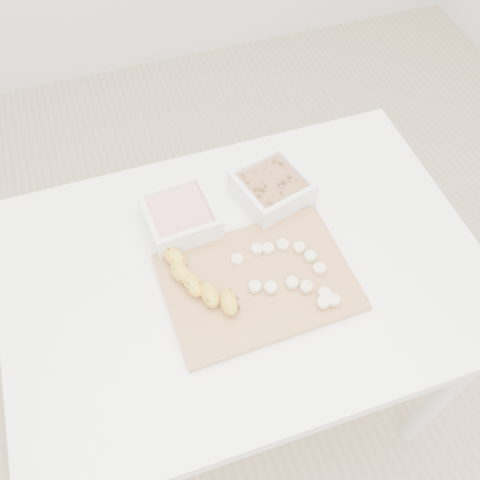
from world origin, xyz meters
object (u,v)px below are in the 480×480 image
object	(u,v)px
table	(244,290)
cutting_board	(258,282)
bowl_yogurt	(180,217)
bowl_granola	(272,189)
banana	(201,283)

from	to	relation	value
table	cutting_board	distance (m)	0.11
bowl_yogurt	bowl_granola	distance (m)	0.22
bowl_yogurt	cutting_board	distance (m)	0.22
table	bowl_yogurt	distance (m)	0.22
cutting_board	bowl_granola	bearing A→B (deg)	62.86
table	banana	xyz separation A→B (m)	(-0.10, -0.02, 0.13)
bowl_yogurt	banana	world-z (taller)	bowl_yogurt
bowl_granola	cutting_board	size ratio (longest dim) A/B	0.47
bowl_yogurt	banana	bearing A→B (deg)	-91.34
bowl_granola	banana	world-z (taller)	bowl_granola
bowl_yogurt	bowl_granola	xyz separation A→B (m)	(0.21, 0.01, 0.00)
bowl_yogurt	cutting_board	xyz separation A→B (m)	(0.11, -0.19, -0.03)
cutting_board	banana	distance (m)	0.12
table	cutting_board	bearing A→B (deg)	-73.28
cutting_board	banana	world-z (taller)	banana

